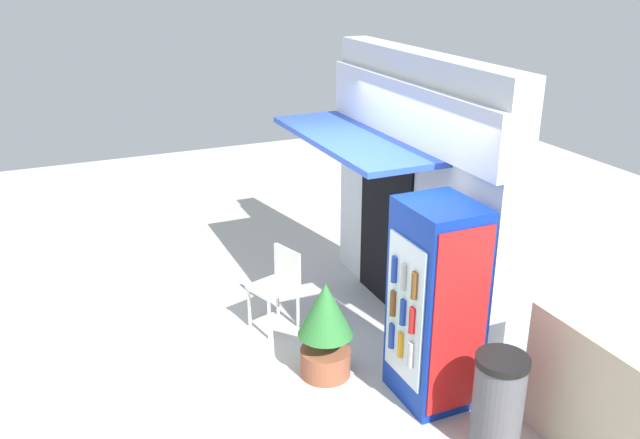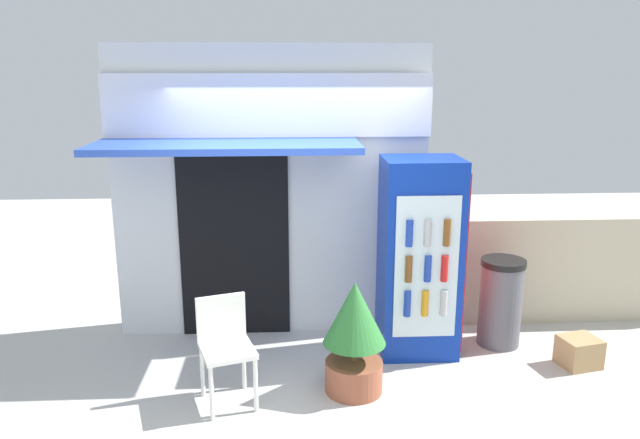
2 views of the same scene
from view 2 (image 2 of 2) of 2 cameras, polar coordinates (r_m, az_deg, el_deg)
The scene contains 8 objects.
ground at distance 5.30m, azimuth -1.36°, elevation -16.38°, with size 16.00×16.00×0.00m, color beige.
storefront_building at distance 6.13m, azimuth -4.82°, elevation 2.99°, with size 3.11×1.19×2.90m.
drink_cooler at distance 5.81m, azimuth 9.34°, elevation -3.53°, with size 0.73×0.66×1.88m.
plastic_chair at distance 5.11m, azimuth -8.88°, elevation -11.15°, with size 0.52×0.55×0.87m.
potted_plant_near_shop at distance 5.17m, azimuth 3.24°, elevation -10.48°, with size 0.53×0.53×0.98m.
trash_bin at distance 6.29m, azimuth 16.52°, elevation -7.40°, with size 0.43×0.43×0.88m.
stone_boundary_wall at distance 7.20m, azimuth 24.03°, elevation -4.20°, with size 2.85×0.22×1.14m, color beige.
cardboard_box at distance 6.21m, azimuth 23.06°, elevation -11.31°, with size 0.33×0.30×0.27m, color tan.
Camera 2 is at (-0.12, -4.55, 2.70)m, focal length 34.23 mm.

